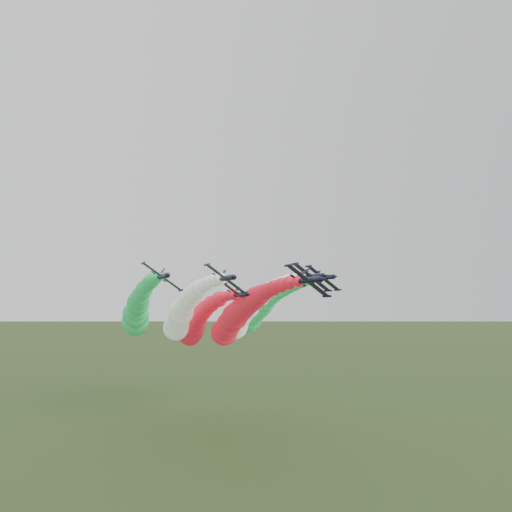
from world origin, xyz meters
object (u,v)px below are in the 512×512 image
object	(u,v)px
jet_inner_right	(244,313)
jet_outer_right	(259,310)
jet_outer_left	(137,312)
jet_inner_left	(182,314)
jet_lead	(237,317)
jet_trail	(196,323)

from	to	relation	value
jet_inner_right	jet_outer_right	bearing A→B (deg)	45.91
jet_outer_left	jet_inner_left	bearing A→B (deg)	-39.12
jet_outer_left	jet_outer_right	distance (m)	36.77
jet_lead	jet_outer_left	bearing A→B (deg)	130.49
jet_inner_left	jet_outer_right	world-z (taller)	jet_outer_right
jet_lead	jet_trail	size ratio (longest dim) A/B	1.00
jet_outer_right	jet_inner_right	bearing A→B (deg)	-134.09
jet_lead	jet_inner_right	size ratio (longest dim) A/B	0.99
jet_lead	jet_outer_right	bearing A→B (deg)	53.76
jet_inner_left	jet_outer_right	bearing A→B (deg)	15.08
jet_inner_left	jet_inner_right	distance (m)	17.59
jet_inner_right	jet_outer_left	bearing A→B (deg)	159.44
jet_inner_right	jet_outer_right	world-z (taller)	jet_outer_right
jet_outer_left	jet_inner_right	bearing A→B (deg)	-20.56
jet_outer_left	jet_lead	bearing A→B (deg)	-49.51
jet_outer_left	jet_outer_right	xyz separation A→B (m)	(36.74, -1.51, 0.35)
jet_outer_right	jet_trail	world-z (taller)	jet_outer_right
jet_trail	jet_outer_left	bearing A→B (deg)	-161.38
jet_lead	jet_inner_right	distance (m)	15.40
jet_outer_right	jet_inner_left	bearing A→B (deg)	-164.92
jet_inner_left	jet_trail	xyz separation A→B (m)	(8.58, 15.02, -3.27)
jet_outer_right	jet_trail	distance (m)	19.76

